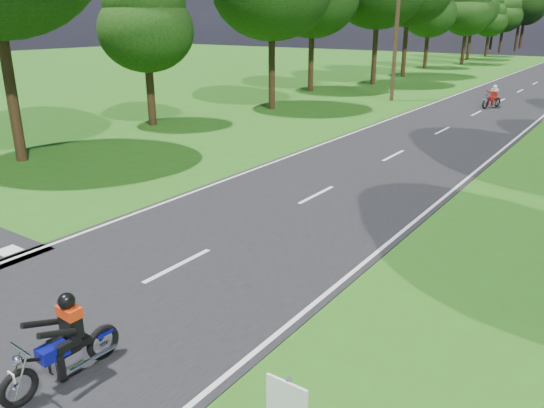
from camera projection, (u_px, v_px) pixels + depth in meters
The scene contains 5 objects.
ground at pixel (103, 304), 10.08m from camera, with size 160.00×160.00×0.00m, color #2C5814.
road_markings at pixel (542, 79), 47.39m from camera, with size 7.40×140.00×0.01m.
telegraph_pole at pixel (396, 36), 33.64m from camera, with size 1.20×0.26×8.00m.
rider_near_blue at pixel (60, 340), 7.72m from camera, with size 0.55×1.66×1.39m, color #0C1089, non-canonical shape.
rider_far_red at pixel (492, 96), 31.83m from camera, with size 0.54×1.63×1.36m, color #A10C15, non-canonical shape.
Camera 1 is at (7.71, -5.44, 5.15)m, focal length 35.00 mm.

